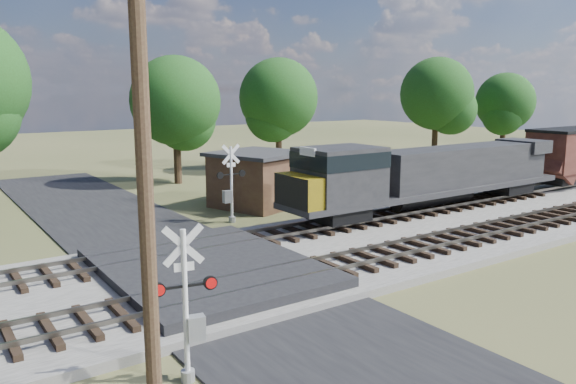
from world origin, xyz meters
TOP-DOWN VIEW (x-y plane):
  - ground at (0.00, 0.00)m, footprint 160.00×160.00m
  - ballast_bed at (10.00, 0.50)m, footprint 140.00×10.00m
  - road at (0.00, 0.00)m, footprint 7.00×60.00m
  - crossing_panel at (0.00, 0.50)m, footprint 7.00×9.00m
  - track_near at (3.12, -2.00)m, footprint 140.00×2.60m
  - track_far at (3.12, 3.00)m, footprint 140.00×2.60m
  - crossing_signal_near at (-3.65, -6.02)m, footprint 1.55×0.43m
  - crossing_signal_far at (5.03, 7.84)m, footprint 1.67×0.36m
  - utility_pole at (-5.12, -7.50)m, footprint 2.24×0.82m
  - equipment_shed at (8.45, 10.64)m, footprint 6.10×6.10m
  - treeline at (3.28, 20.41)m, footprint 77.06×10.75m

SIDE VIEW (x-z plane):
  - ground at x=0.00m, z-range 0.00..0.00m
  - road at x=0.00m, z-range 0.00..0.08m
  - ballast_bed at x=10.00m, z-range 0.00..0.30m
  - crossing_panel at x=0.00m, z-range 0.01..0.62m
  - track_near at x=3.12m, z-range 0.25..0.58m
  - track_far at x=3.12m, z-range 0.25..0.58m
  - crossing_signal_near at x=-3.65m, z-range -0.33..3.56m
  - equipment_shed at x=8.45m, z-range 0.02..3.30m
  - crossing_signal_far at x=5.03m, z-range -0.35..3.79m
  - utility_pole at x=-5.12m, z-range 0.28..9.73m
  - treeline at x=3.28m, z-range 0.74..12.73m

